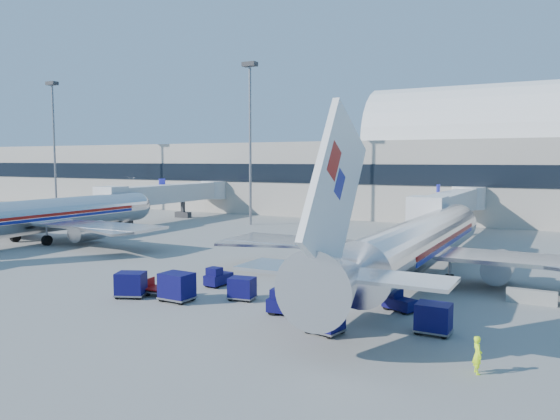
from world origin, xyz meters
The scene contains 19 objects.
ground centered at (0.00, 0.00, 0.00)m, with size 260.00×260.00×0.00m, color gray.
terminal centered at (-13.60, 55.96, 7.52)m, with size 170.00×28.15×21.00m.
airliner_main centered at (10.00, 4.51, 2.93)m, with size 32.00×37.26×12.07m.
airliner_mid centered at (-32.00, 4.51, 2.93)m, with size 32.00×37.26×12.07m.
jetbridge_near centered at (7.60, 30.81, 3.93)m, with size 4.40×27.50×6.25m.
jetbridge_mid centered at (-34.40, 30.81, 3.93)m, with size 4.40×27.50×6.25m.
mast_far_west centered at (-60.00, 30.00, 14.79)m, with size 2.00×1.20×22.60m.
mast_west centered at (-20.00, 30.00, 14.79)m, with size 2.00×1.20×22.60m.
barrier_near centered at (18.00, 2.00, 0.45)m, with size 3.00×0.55×0.90m, color #9E9E96.
tug_lead centered at (5.35, -7.56, 0.70)m, with size 2.46×1.40×1.54m.
tug_right centered at (10.98, -3.60, 0.60)m, with size 2.23×1.71×1.31m.
tug_left centered at (-2.46, -3.41, 0.65)m, with size 1.24×2.26×1.43m.
cart_train_a centered at (1.23, -5.93, 0.80)m, with size 1.87×1.54×1.49m.
cart_train_b centered at (-2.32, -8.21, 0.99)m, with size 2.16×1.67×1.86m.
cart_train_c centered at (-5.65, -8.88, 0.91)m, with size 2.35×2.11×1.70m.
cart_solo_near centered at (8.76, -9.73, 0.90)m, with size 2.17×1.82×1.68m.
cart_solo_far centered at (13.86, -7.12, 0.88)m, with size 1.86×1.42×1.64m.
cart_open_red centered at (-4.25, -7.57, 0.38)m, with size 2.11×1.57×0.54m.
ramp_worker centered at (16.72, -11.62, 0.82)m, with size 0.60×0.39×1.65m, color #B7F119.
Camera 1 is at (20.00, -35.61, 9.16)m, focal length 35.00 mm.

